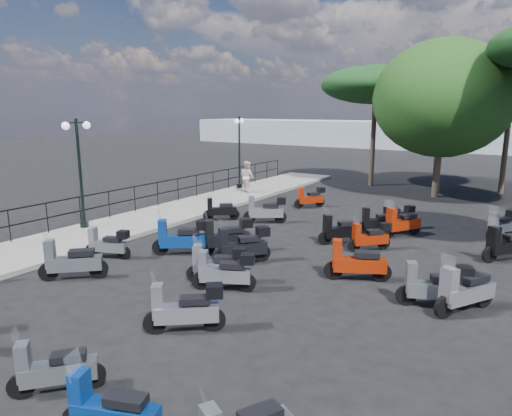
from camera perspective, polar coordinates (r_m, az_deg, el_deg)
The scene contains 32 objects.
ground at distance 12.86m, azimuth -2.26°, elevation -8.10°, with size 120.00×120.00×0.00m, color black.
sidewalk at distance 19.10m, azimuth -13.22°, elevation -1.37°, with size 3.00×30.00×0.15m, color slate.
railing at distance 19.74m, azimuth -16.40°, elevation 1.34°, with size 0.04×26.04×1.10m.
lamp_post_1 at distance 17.83m, azimuth -21.17°, elevation 4.87°, with size 0.32×1.18×4.00m.
lamp_post_2 at distance 25.34m, azimuth -2.10°, elevation 7.55°, with size 0.54×1.11×3.92m.
pedestrian_far at distance 24.12m, azimuth -1.10°, elevation 3.94°, with size 0.80×0.63×1.65m, color beige.
scooter_2 at distance 13.16m, azimuth -22.09°, elevation -6.27°, with size 1.38×1.30×1.42m.
scooter_3 at distance 14.64m, azimuth -18.03°, elevation -4.31°, with size 1.43×0.72×1.18m.
scooter_4 at distance 18.72m, azimuth -4.47°, elevation -0.28°, with size 1.22×1.02×1.19m.
scooter_5 at distance 21.17m, azimuth 6.78°, elevation 1.27°, with size 1.05×1.32×1.23m.
scooter_8 at distance 14.41m, azimuth -9.25°, elevation -3.72°, with size 1.55×1.23×1.44m.
scooter_9 at distance 14.43m, azimuth -3.64°, elevation -3.60°, with size 1.26×1.48×1.42m.
scooter_10 at distance 15.67m, azimuth 10.44°, elevation -2.80°, with size 1.16×1.31×1.31m.
scooter_11 at distance 18.15m, azimuth 1.20°, elevation -0.30°, with size 1.53×1.11×1.38m.
scooter_12 at distance 8.35m, azimuth -23.94°, elevation -18.02°, with size 1.06×1.17×1.19m.
scooter_13 at distance 7.11m, azimuth -17.71°, elevation -23.08°, with size 1.50×0.73×1.24m.
scooter_14 at distance 9.58m, azimuth -8.83°, elevation -12.39°, with size 1.41×1.18×1.33m.
scooter_15 at distance 12.00m, azimuth -4.79°, elevation -7.16°, with size 1.52×0.91×1.30m.
scooter_16 at distance 17.08m, azimuth 17.74°, elevation -1.85°, with size 1.02×1.54×1.38m.
scooter_17 at distance 17.24m, azimuth 15.14°, elevation -1.60°, with size 1.34×1.05×1.24m.
scooter_20 at distance 11.34m, azimuth 21.49°, elevation -9.10°, with size 1.59×0.89×1.35m.
scooter_21 at distance 12.44m, azimuth 12.40°, elevation -6.71°, with size 1.65×0.94×1.41m.
scooter_22 at distance 15.12m, azimuth 14.05°, elevation -3.56°, with size 1.12×1.17×1.18m.
scooter_23 at distance 17.92m, azimuth 17.29°, elevation -1.27°, with size 0.99×1.29×1.19m.
scooter_27 at distance 11.31m, azimuth 24.60°, elevation -9.47°, with size 1.07×1.62×1.45m.
scooter_28 at distance 15.59m, azimuth 28.79°, elevation -4.10°, with size 1.21×1.42×1.40m.
scooter_29 at distance 18.28m, azimuth 28.35°, elevation -1.88°, with size 0.89×1.44×1.24m.
scooter_30 at distance 13.46m, azimuth -1.71°, elevation -4.76°, with size 1.26×1.48×1.42m.
scooter_31 at distance 11.52m, azimuth -3.97°, elevation -7.99°, with size 1.52×0.91×1.30m.
broadleaf_tree at distance 25.08m, azimuth 22.33°, elevation 12.52°, with size 6.84×6.84×7.88m.
pine_2 at distance 27.78m, azimuth 14.77°, elevation 14.65°, with size 6.27×6.27×6.92m.
distant_hills at distance 55.40m, azimuth 25.59°, elevation 8.03°, with size 70.00×8.00×3.00m, color gray.
Camera 1 is at (6.90, -9.88, 4.48)m, focal length 32.00 mm.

